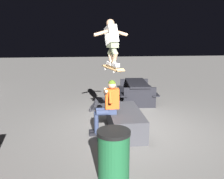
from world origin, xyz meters
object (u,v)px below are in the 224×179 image
(person_sitting_on_ledge, at_px, (108,104))
(picnic_table_back, at_px, (137,89))
(skater_airborne, at_px, (112,40))
(trash_bin, at_px, (114,155))
(ledge_box_main, at_px, (125,121))
(skateboard, at_px, (113,68))
(kicker_ramp, at_px, (106,106))

(person_sitting_on_ledge, relative_size, picnic_table_back, 0.78)
(person_sitting_on_ledge, xyz_separation_m, skater_airborne, (0.25, -0.13, 1.55))
(person_sitting_on_ledge, distance_m, picnic_table_back, 3.13)
(skater_airborne, xyz_separation_m, trash_bin, (-2.20, 0.20, -1.89))
(skater_airborne, bearing_deg, person_sitting_on_ledge, 152.05)
(ledge_box_main, xyz_separation_m, skateboard, (0.08, 0.32, 1.37))
(skater_airborne, bearing_deg, skateboard, -162.84)
(ledge_box_main, relative_size, person_sitting_on_ledge, 1.31)
(kicker_ramp, relative_size, trash_bin, 1.26)
(skateboard, height_order, skater_airborne, skater_airborne)
(skateboard, relative_size, kicker_ramp, 0.92)
(skater_airborne, height_order, kicker_ramp, skater_airborne)
(skateboard, bearing_deg, kicker_ramp, 0.27)
(ledge_box_main, distance_m, skateboard, 1.41)
(skater_airborne, bearing_deg, ledge_box_main, -112.50)
(skater_airborne, xyz_separation_m, kicker_ramp, (1.92, -0.01, -2.28))
(ledge_box_main, bearing_deg, picnic_table_back, -17.83)
(skater_airborne, distance_m, picnic_table_back, 3.38)
(skateboard, xyz_separation_m, skater_airborne, (0.05, 0.02, 0.69))
(picnic_table_back, bearing_deg, kicker_ramp, 118.68)
(person_sitting_on_ledge, height_order, trash_bin, person_sitting_on_ledge)
(person_sitting_on_ledge, distance_m, skateboard, 0.89)
(person_sitting_on_ledge, height_order, skater_airborne, skater_airborne)
(ledge_box_main, height_order, kicker_ramp, ledge_box_main)
(person_sitting_on_ledge, xyz_separation_m, kicker_ramp, (2.16, -0.14, -0.73))
(ledge_box_main, xyz_separation_m, trash_bin, (-2.06, 0.53, 0.17))
(skateboard, bearing_deg, picnic_table_back, -24.33)
(kicker_ramp, bearing_deg, picnic_table_back, -61.32)
(person_sitting_on_ledge, relative_size, kicker_ramp, 1.23)
(person_sitting_on_ledge, xyz_separation_m, picnic_table_back, (2.82, -1.33, -0.29))
(person_sitting_on_ledge, bearing_deg, trash_bin, 177.94)
(skater_airborne, height_order, trash_bin, skater_airborne)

